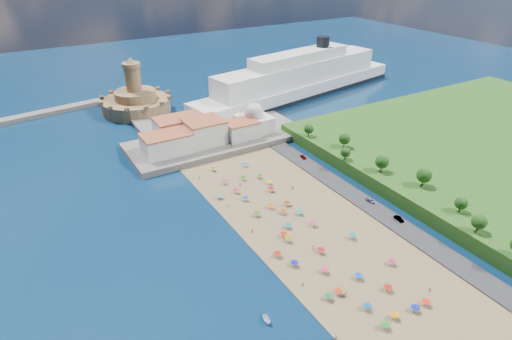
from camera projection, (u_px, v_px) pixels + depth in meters
ground at (281, 219)px, 157.34m from camera, size 700.00×700.00×0.00m
terrace at (218, 140)px, 216.48m from camera, size 90.00×36.00×3.00m
jetty at (154, 126)px, 233.30m from camera, size 18.00×70.00×2.40m
waterfront_buildings at (193, 133)px, 208.10m from camera, size 57.00×29.00×11.00m
domed_building at (254, 120)px, 220.40m from camera, size 16.00×16.00×15.00m
fortress at (136, 101)px, 253.46m from camera, size 40.00×40.00×32.40m
cruise_ship at (299, 80)px, 278.57m from camera, size 163.21×51.47×35.31m
beach_parasols at (301, 232)px, 146.86m from camera, size 31.64×115.16×2.20m
beachgoers at (284, 224)px, 152.62m from camera, size 34.93×96.35×1.89m
parked_cars at (353, 189)px, 173.85m from camera, size 2.14×62.77×1.35m
hillside_trees at (397, 171)px, 169.42m from camera, size 16.07×109.77×7.49m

